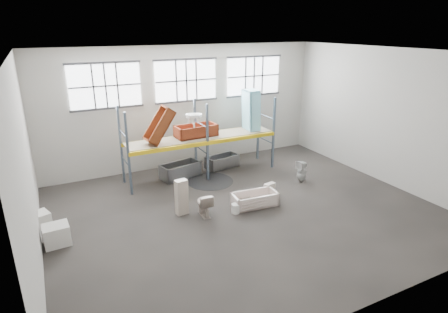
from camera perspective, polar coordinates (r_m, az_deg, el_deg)
floor at (r=12.28m, az=3.17°, el=-8.49°), size 12.00×10.00×0.10m
ceiling at (r=10.87m, az=3.69°, el=15.98°), size 12.00×10.00×0.10m
wall_back at (r=15.76m, az=-5.85°, el=7.65°), size 12.00×0.10×5.00m
wall_front at (r=7.67m, az=22.69°, el=-6.87°), size 12.00×0.10×5.00m
wall_left at (r=9.93m, az=-28.50°, el=-1.83°), size 0.10×10.00×5.00m
wall_right at (r=15.19m, az=23.72°, el=5.65°), size 0.10×10.00×5.00m
window_left at (r=14.65m, az=-17.79°, el=10.31°), size 2.60×0.04×1.60m
window_mid at (r=15.47m, az=-5.84°, el=11.56°), size 2.60×0.04×1.60m
window_right at (r=16.86m, az=4.59°, el=12.25°), size 2.60×0.04×1.60m
rack_upright_la at (r=13.21m, az=-14.51°, el=0.27°), size 0.08×0.08×3.00m
rack_upright_lb at (r=14.33m, az=-15.58°, el=1.68°), size 0.08×0.08×3.00m
rack_upright_ma at (r=14.08m, az=-2.56°, el=2.08°), size 0.08×0.08×3.00m
rack_upright_mb at (r=15.14m, az=-4.42°, el=3.30°), size 0.08×0.08×3.00m
rack_upright_ra at (r=15.49m, az=7.63°, el=3.56°), size 0.08×0.08×3.00m
rack_upright_rb at (r=16.46m, az=5.30°, el=4.60°), size 0.08×0.08×3.00m
rack_beam_front at (r=14.08m, az=-2.56°, el=2.08°), size 6.00×0.10×0.14m
rack_beam_back at (r=15.14m, az=-4.42°, el=3.30°), size 6.00×0.10×0.14m
shelf_deck at (r=14.58m, az=-3.53°, el=3.01°), size 5.90×1.10×0.03m
wet_patch at (r=14.43m, az=-2.14°, el=-3.81°), size 1.80×1.80×0.00m
bathtub_beige at (r=12.52m, az=4.73°, el=-6.56°), size 1.57×0.85×0.44m
cistern_spare at (r=13.23m, az=7.02°, el=-4.90°), size 0.44×0.27×0.38m
sink_in_tub at (r=12.73m, az=3.18°, el=-6.37°), size 0.46×0.46×0.15m
toilet_beige at (r=11.82m, az=-3.11°, el=-7.32°), size 0.48×0.78×0.77m
cistern_tall at (r=11.87m, az=-6.54°, el=-6.23°), size 0.40×0.29×1.16m
toilet_white at (r=14.56m, az=11.89°, el=-2.23°), size 0.44×0.43×0.85m
steel_tub_left at (r=14.84m, az=-6.74°, el=-2.08°), size 1.68×1.05×0.57m
steel_tub_right at (r=15.74m, az=-0.29°, el=-0.76°), size 1.50×0.88×0.52m
rust_tub_flat at (r=14.58m, az=-4.32°, el=3.97°), size 1.67×0.85×0.46m
rust_tub_tilted at (r=13.68m, az=-9.93°, el=4.75°), size 1.19×0.74×1.40m
sink_on_shelf at (r=14.09m, az=-4.60°, el=4.57°), size 0.72×0.63×0.54m
blue_tub_upright at (r=15.45m, az=4.19°, el=7.06°), size 0.59×0.83×1.72m
bucket at (r=12.03m, az=1.78°, el=-8.00°), size 0.33×0.33×0.31m
carton_near at (r=11.36m, az=-24.36°, el=-10.91°), size 0.70×0.61×0.58m
carton_far at (r=12.51m, az=-26.50°, el=-8.72°), size 0.69×0.69×0.45m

